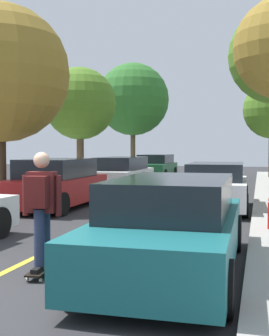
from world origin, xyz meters
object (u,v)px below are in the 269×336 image
street_tree_left_near (80,104)px  skateboard (43,269)px  skateboarder (41,203)px  street_tree_left_nearest (1,74)px  parked_car_left_farthest (155,167)px  parked_car_right_nearest (172,226)px  parked_car_left_near (56,184)px  parked_car_left_far (121,173)px  parked_car_right_near (216,187)px  street_tree_left_far (133,100)px

street_tree_left_near → skateboard: size_ratio=6.16×
skateboarder → skateboard: bearing=96.9°
skateboarder → street_tree_left_nearest: bearing=125.4°
parked_car_left_farthest → parked_car_right_nearest: 20.15m
parked_car_left_near → skateboarder: (2.98, -6.77, 0.32)m
parked_car_left_far → parked_car_left_farthest: bearing=90.0°
street_tree_left_nearest → parked_car_left_farthest: bearing=82.0°
parked_car_left_far → skateboard: 13.78m
parked_car_left_far → skateboard: size_ratio=5.45×
street_tree_left_near → parked_car_left_farthest: bearing=74.8°
parked_car_left_far → street_tree_left_nearest: (-1.89, -6.64, 3.44)m
parked_car_right_near → parked_car_left_near: bearing=-170.3°
parked_car_right_near → street_tree_left_nearest: 7.51m
parked_car_left_farthest → parked_car_right_nearest: size_ratio=0.89×
parked_car_left_farthest → skateboarder: skateboarder is taller
parked_car_left_near → parked_car_right_nearest: parked_car_left_near is taller
parked_car_right_near → skateboarder: (-1.76, -7.58, 0.36)m
street_tree_left_near → street_tree_left_far: size_ratio=0.75×
parked_car_right_near → street_tree_left_near: street_tree_left_near is taller
parked_car_right_nearest → street_tree_left_near: (-6.62, 12.61, 3.12)m
skateboarder → parked_car_right_near: bearing=76.9°
parked_car_left_farthest → parked_car_right_nearest: bearing=-76.4°
parked_car_right_nearest → skateboard: parked_car_right_nearest is taller
parked_car_left_near → street_tree_left_far: 16.03m
parked_car_right_nearest → street_tree_left_near: 14.58m
parked_car_right_nearest → street_tree_left_far: (-6.62, 21.43, 4.21)m
parked_car_left_farthest → street_tree_left_near: 7.86m
parked_car_right_near → street_tree_left_near: size_ratio=0.77×
parked_car_left_farthest → street_tree_left_far: (-1.89, 1.85, 4.19)m
parked_car_left_near → skateboard: parked_car_left_near is taller
street_tree_left_near → skateboarder: (4.86, -13.32, -2.75)m
street_tree_left_nearest → skateboard: bearing=-54.4°
parked_car_right_nearest → parked_car_right_near: (0.00, 6.87, 0.01)m
parked_car_right_near → skateboarder: skateboarder is taller
parked_car_left_farthest → parked_car_right_near: parked_car_left_farthest is taller
parked_car_right_nearest → street_tree_left_nearest: bearing=137.2°
street_tree_left_far → skateboarder: 22.99m
parked_car_left_farthest → street_tree_left_nearest: (-1.89, -13.46, 3.45)m
parked_car_right_near → street_tree_left_near: 9.30m
street_tree_left_near → skateboard: 14.62m
parked_car_left_far → parked_car_left_farthest: parked_car_left_farthest is taller
parked_car_left_near → skateboarder: bearing=-66.3°
parked_car_left_farthest → skateboard: (2.97, -20.25, -0.61)m
parked_car_left_far → street_tree_left_far: (-1.89, 8.66, 4.19)m
parked_car_left_near → skateboarder: 7.40m
parked_car_left_farthest → street_tree_left_nearest: size_ratio=0.68×
parked_car_left_farthest → parked_car_left_near: bearing=-90.0°
street_tree_left_far → parked_car_left_farthest: bearing=-44.3°
parked_car_left_near → parked_car_left_far: bearing=90.0°
parked_car_left_farthest → street_tree_left_near: size_ratio=0.79×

